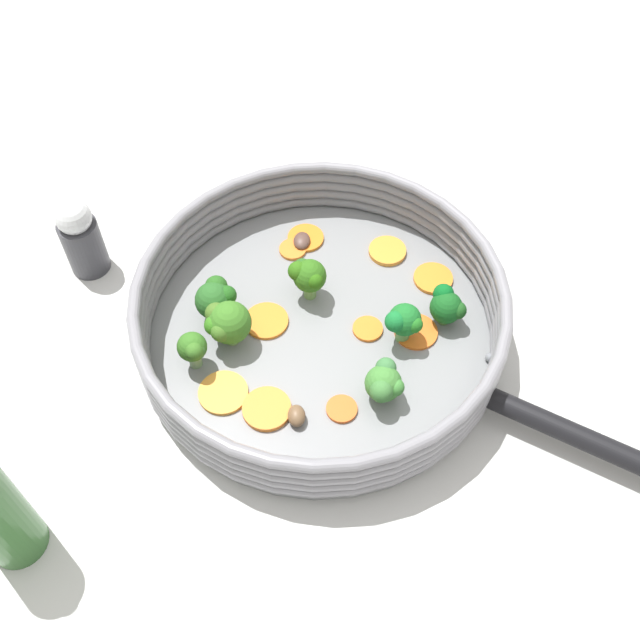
{
  "coord_description": "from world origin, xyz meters",
  "views": [
    {
      "loc": [
        -0.29,
        -0.31,
        0.62
      ],
      "look_at": [
        0.0,
        0.0,
        0.03
      ],
      "focal_mm": 42.0,
      "sensor_mm": 36.0,
      "label": 1
    }
  ],
  "objects": [
    {
      "name": "ground_plane",
      "position": [
        0.0,
        0.0,
        0.0
      ],
      "size": [
        4.0,
        4.0,
        0.0
      ],
      "primitive_type": "plane",
      "color": "#BBBCBA"
    },
    {
      "name": "skillet",
      "position": [
        0.0,
        0.0,
        0.01
      ],
      "size": [
        0.34,
        0.34,
        0.01
      ],
      "primitive_type": "cylinder",
      "color": "gray",
      "rests_on": "ground_plane"
    },
    {
      "name": "skillet_rim_wall",
      "position": [
        0.0,
        0.0,
        0.04
      ],
      "size": [
        0.36,
        0.36,
        0.06
      ],
      "color": "gray",
      "rests_on": "skillet"
    },
    {
      "name": "skillet_handle",
      "position": [
        0.09,
        -0.27,
        0.02
      ],
      "size": [
        0.09,
        0.23,
        0.02
      ],
      "primitive_type": "cylinder",
      "rotation": [
        1.57,
        0.0,
        0.32
      ],
      "color": "black",
      "rests_on": "skillet"
    },
    {
      "name": "skillet_rivet_left",
      "position": [
        0.01,
        -0.17,
        0.02
      ],
      "size": [
        0.01,
        0.01,
        0.01
      ],
      "primitive_type": "sphere",
      "color": "gray",
      "rests_on": "skillet"
    },
    {
      "name": "skillet_rivet_right",
      "position": [
        0.09,
        -0.14,
        0.02
      ],
      "size": [
        0.01,
        0.01,
        0.01
      ],
      "primitive_type": "sphere",
      "color": "gray",
      "rests_on": "skillet"
    },
    {
      "name": "carrot_slice_0",
      "position": [
        0.07,
        0.1,
        0.02
      ],
      "size": [
        0.04,
        0.04,
        0.0
      ],
      "primitive_type": "cylinder",
      "rotation": [
        0.0,
        0.0,
        4.64
      ],
      "color": "orange",
      "rests_on": "skillet"
    },
    {
      "name": "carrot_slice_1",
      "position": [
        0.13,
        -0.03,
        0.02
      ],
      "size": [
        0.06,
        0.06,
        0.0
      ],
      "primitive_type": "cylinder",
      "rotation": [
        0.0,
        0.0,
        2.45
      ],
      "color": "orange",
      "rests_on": "skillet"
    },
    {
      "name": "carrot_slice_2",
      "position": [
        0.05,
        0.09,
        0.02
      ],
      "size": [
        0.04,
        0.04,
        0.0
      ],
      "primitive_type": "cylinder",
      "rotation": [
        0.0,
        0.0,
        3.86
      ],
      "color": "orange",
      "rests_on": "skillet"
    },
    {
      "name": "carrot_slice_3",
      "position": [
        -0.1,
        -0.03,
        0.02
      ],
      "size": [
        0.06,
        0.06,
        0.01
      ],
      "primitive_type": "cylinder",
      "rotation": [
        0.0,
        0.0,
        3.56
      ],
      "color": "orange",
      "rests_on": "skillet"
    },
    {
      "name": "carrot_slice_4",
      "position": [
        -0.03,
        0.04,
        0.02
      ],
      "size": [
        0.06,
        0.06,
        0.0
      ],
      "primitive_type": "cylinder",
      "rotation": [
        0.0,
        0.0,
        3.9
      ],
      "color": "orange",
      "rests_on": "skillet"
    },
    {
      "name": "carrot_slice_5",
      "position": [
        0.03,
        -0.03,
        0.02
      ],
      "size": [
        0.04,
        0.04,
        0.0
      ],
      "primitive_type": "cylinder",
      "rotation": [
        0.0,
        0.0,
        1.1
      ],
      "color": "orange",
      "rests_on": "skillet"
    },
    {
      "name": "carrot_slice_6",
      "position": [
        -0.05,
        -0.08,
        0.02
      ],
      "size": [
        0.04,
        0.04,
        0.0
      ],
      "primitive_type": "cylinder",
      "rotation": [
        0.0,
        0.0,
        3.7
      ],
      "color": "orange",
      "rests_on": "skillet"
    },
    {
      "name": "carrot_slice_7",
      "position": [
        0.07,
        -0.07,
        0.02
      ],
      "size": [
        0.06,
        0.06,
        0.0
      ],
      "primitive_type": "cylinder",
      "rotation": [
        0.0,
        0.0,
        0.66
      ],
      "color": "orange",
      "rests_on": "skillet"
    },
    {
      "name": "carrot_slice_8",
      "position": [
        0.12,
        0.02,
        0.02
      ],
      "size": [
        0.05,
        0.05,
        0.01
      ],
      "primitive_type": "cylinder",
      "rotation": [
        0.0,
        0.0,
        5.94
      ],
      "color": "orange",
      "rests_on": "skillet"
    },
    {
      "name": "carrot_slice_9",
      "position": [
        -0.12,
        0.01,
        0.02
      ],
      "size": [
        0.06,
        0.06,
        0.0
      ],
      "primitive_type": "cylinder",
      "rotation": [
        0.0,
        0.0,
        1.06
      ],
      "color": "#F09B36",
      "rests_on": "skillet"
    },
    {
      "name": "broccoli_floret_0",
      "position": [
        -0.07,
        0.05,
        0.05
      ],
      "size": [
        0.04,
        0.05,
        0.05
      ],
      "color": "#85B265",
      "rests_on": "skillet"
    },
    {
      "name": "broccoli_floret_1",
      "position": [
        -0.01,
        -0.1,
        0.04
      ],
      "size": [
        0.04,
        0.04,
        0.04
      ],
      "color": "#84AA6C",
      "rests_on": "skillet"
    },
    {
      "name": "broccoli_floret_2",
      "position": [
        0.1,
        -0.08,
        0.04
      ],
      "size": [
        0.03,
        0.04,
        0.04
      ],
      "color": "#618F43",
      "rests_on": "skillet"
    },
    {
      "name": "broccoli_floret_3",
      "position": [
        -0.11,
        0.05,
        0.04
      ],
      "size": [
        0.03,
        0.03,
        0.04
      ],
      "color": "#7FA56F",
      "rests_on": "skillet"
    },
    {
      "name": "broccoli_floret_4",
      "position": [
        -0.06,
        0.08,
        0.04
      ],
      "size": [
        0.04,
        0.04,
        0.05
      ],
      "color": "#7DB065",
      "rests_on": "skillet"
    },
    {
      "name": "broccoli_floret_5",
      "position": [
        0.05,
        -0.06,
        0.04
      ],
      "size": [
        0.04,
        0.04,
        0.05
      ],
      "color": "#609249",
      "rests_on": "skillet"
    },
    {
      "name": "broccoli_floret_6",
      "position": [
        0.02,
        0.04,
        0.05
      ],
      "size": [
        0.03,
        0.04,
        0.05
      ],
      "color": "#6F9A4D",
      "rests_on": "skillet"
    },
    {
      "name": "mushroom_piece_0",
      "position": [
        0.06,
        0.09,
        0.02
      ],
      "size": [
        0.03,
        0.03,
        0.01
      ],
      "primitive_type": "ellipsoid",
      "rotation": [
        0.0,
        0.0,
        3.87
      ],
      "color": "brown",
      "rests_on": "skillet"
    },
    {
      "name": "mushroom_piece_1",
      "position": [
        -0.08,
        -0.06,
        0.02
      ],
      "size": [
        0.03,
        0.03,
        0.01
      ],
      "primitive_type": "ellipsoid",
      "rotation": [
        0.0,
        0.0,
        0.89
      ],
      "color": "brown",
      "rests_on": "skillet"
    },
    {
      "name": "salt_shaker",
      "position": [
        -0.12,
        0.24,
        0.05
      ],
      "size": [
        0.04,
        0.04,
        0.09
      ],
      "color": "#333338",
      "rests_on": "ground_plane"
    }
  ]
}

